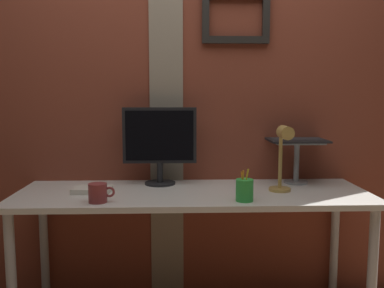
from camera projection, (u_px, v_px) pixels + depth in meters
name	position (u px, v px, depth m)	size (l,w,h in m)	color
brick_wall_back	(184.00, 95.00, 2.61)	(3.16, 0.16, 2.50)	brown
desk	(193.00, 205.00, 2.31)	(1.92, 0.63, 0.73)	silver
monitor	(160.00, 139.00, 2.46)	(0.43, 0.18, 0.45)	black
laptop_stand	(297.00, 155.00, 2.50)	(0.28, 0.22, 0.25)	gray
laptop	(294.00, 132.00, 2.55)	(0.34, 0.30, 0.20)	black
desk_lamp	(283.00, 151.00, 2.24)	(0.12, 0.20, 0.37)	tan
pen_cup	(245.00, 190.00, 2.09)	(0.09, 0.09, 0.17)	green
coffee_mug	(98.00, 193.00, 2.07)	(0.13, 0.09, 0.09)	maroon
paper_clutter_stack	(92.00, 190.00, 2.28)	(0.20, 0.14, 0.03)	silver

